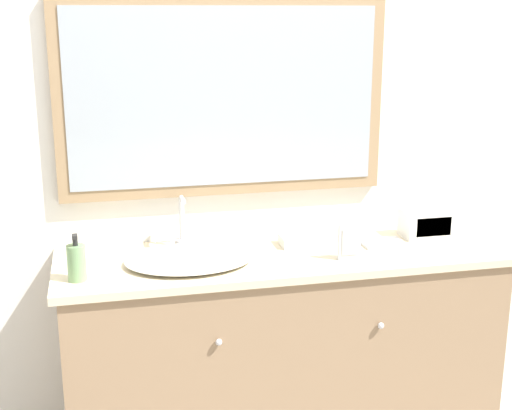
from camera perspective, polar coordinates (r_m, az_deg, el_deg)
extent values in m
cube|color=white|center=(2.93, 0.87, 5.00)|extent=(8.00, 0.06, 2.55)
cube|color=#997A56|center=(2.81, -2.60, 8.63)|extent=(1.30, 0.04, 0.78)
cube|color=#9EA8B2|center=(2.79, -2.52, 8.59)|extent=(1.21, 0.01, 0.69)
cube|color=#937556|center=(2.94, 2.17, -12.42)|extent=(1.68, 0.49, 0.86)
cube|color=beige|center=(2.76, 2.26, -4.17)|extent=(1.74, 0.52, 0.03)
sphere|color=silver|center=(2.55, -2.99, -10.90)|extent=(0.02, 0.02, 0.02)
sphere|color=silver|center=(2.71, 9.96, -9.49)|extent=(0.02, 0.02, 0.02)
ellipsoid|color=silver|center=(2.66, -5.37, -4.28)|extent=(0.48, 0.36, 0.03)
cylinder|color=silver|center=(2.84, -5.91, -3.01)|extent=(0.06, 0.06, 0.03)
cylinder|color=silver|center=(2.81, -5.96, -1.08)|extent=(0.02, 0.02, 0.17)
cylinder|color=silver|center=(2.76, -5.92, 0.41)|extent=(0.02, 0.07, 0.02)
cylinder|color=white|center=(2.83, -7.42, -2.82)|extent=(0.06, 0.02, 0.02)
cylinder|color=white|center=(2.85, -4.42, -2.63)|extent=(0.06, 0.02, 0.02)
cylinder|color=#709966|center=(2.54, -14.16, -4.52)|extent=(0.06, 0.06, 0.13)
cylinder|color=black|center=(2.51, -14.28, -2.78)|extent=(0.02, 0.02, 0.04)
cube|color=black|center=(2.50, -14.31, -2.48)|extent=(0.02, 0.03, 0.01)
cube|color=white|center=(3.03, 13.53, -1.38)|extent=(0.21, 0.13, 0.11)
cube|color=black|center=(2.98, 14.03, -1.70)|extent=(0.15, 0.01, 0.08)
cube|color=#B2B2B7|center=(2.69, 7.49, -2.94)|extent=(0.09, 0.01, 0.14)
cube|color=beige|center=(2.68, 7.55, -2.99)|extent=(0.06, 0.00, 0.10)
cube|color=white|center=(2.85, 3.88, -2.80)|extent=(0.19, 0.11, 0.04)
cube|color=silver|center=(2.90, 10.09, -3.01)|extent=(0.17, 0.12, 0.01)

